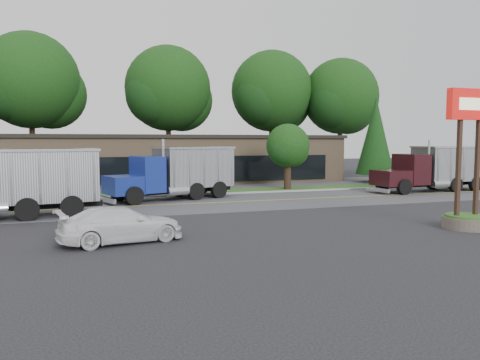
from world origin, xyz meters
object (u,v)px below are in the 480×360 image
at_px(dump_truck_red, 9,182).
at_px(rally_car, 121,224).
at_px(dump_truck_maroon, 437,167).
at_px(dump_truck_blue, 178,171).
at_px(bilo_sign, 467,182).

bearing_deg(dump_truck_red, rally_car, 115.50).
height_order(dump_truck_red, dump_truck_maroon, same).
distance_m(dump_truck_blue, rally_car, 13.03).
bearing_deg(dump_truck_maroon, rally_car, 21.36).
xyz_separation_m(dump_truck_red, rally_car, (4.72, -7.14, -1.15)).
relative_size(dump_truck_red, dump_truck_blue, 1.13).
height_order(bilo_sign, dump_truck_blue, bilo_sign).
distance_m(dump_truck_red, rally_car, 8.64).
height_order(bilo_sign, rally_car, bilo_sign).
bearing_deg(rally_car, dump_truck_blue, -31.69).
bearing_deg(dump_truck_maroon, bilo_sign, 50.01).
relative_size(dump_truck_red, dump_truck_maroon, 1.02).
bearing_deg(bilo_sign, rally_car, 172.42).
distance_m(dump_truck_maroon, rally_car, 26.19).
bearing_deg(dump_truck_red, bilo_sign, 146.57).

